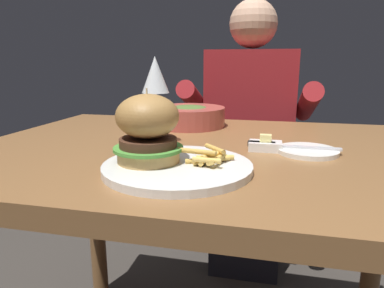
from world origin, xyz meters
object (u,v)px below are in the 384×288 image
Objects in this scene: table_knife at (284,146)px; main_plate at (178,167)px; bread_plate at (308,151)px; diner_person at (248,150)px; burger_sandwich at (148,128)px; wine_glass at (156,79)px; soup_bowl at (189,116)px; butter_dish at (265,145)px.

main_plate is at bearing -136.57° from table_knife.
bread_plate is 0.66× the size of table_knife.
diner_person reaches higher than bread_plate.
diner_person reaches higher than burger_sandwich.
wine_glass is 1.04× the size of table_knife.
bread_plate is 0.73m from diner_person.
burger_sandwich is at bearing -75.73° from wine_glass.
diner_person is at bearing 81.37° from burger_sandwich.
burger_sandwich is 0.31m from table_knife.
burger_sandwich is 0.44m from soup_bowl.
bread_plate is 0.11× the size of diner_person.
table_knife is at bearing 178.48° from bread_plate.
butter_dish is at bearing -83.64° from diner_person.
soup_bowl reaches higher than bread_plate.
soup_bowl is 0.50m from diner_person.
burger_sandwich is 0.29m from butter_dish.
butter_dish is (-0.09, 0.00, 0.01)m from bread_plate.
wine_glass is 0.33m from table_knife.
soup_bowl is at bearing 137.04° from table_knife.
wine_glass is (-0.05, 0.20, 0.08)m from burger_sandwich.
diner_person is at bearing 96.36° from butter_dish.
table_knife is 0.17× the size of diner_person.
soup_bowl is at bearing 141.54° from bread_plate.
table_knife is at bearing -80.33° from diner_person.
wine_glass reaches higher than main_plate.
diner_person reaches higher than wine_glass.
table_knife is 0.38m from soup_bowl.
wine_glass is at bearing 104.27° from burger_sandwich.
wine_glass reaches higher than table_knife.
table_knife is at bearing -5.09° from butter_dish.
soup_bowl is at bearing 132.88° from butter_dish.
soup_bowl is at bearing 100.74° from main_plate.
diner_person reaches higher than main_plate.
table_knife is 0.72m from diner_person.
butter_dish is at bearing -3.43° from wine_glass.
main_plate is 1.37× the size of table_knife.
wine_glass is 0.30m from butter_dish.
bread_plate is at bearing -76.40° from diner_person.
burger_sandwich is at bearing 179.22° from main_plate.
butter_dish is 0.71m from diner_person.
butter_dish reaches higher than bread_plate.
main_plate is 0.45m from soup_bowl.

